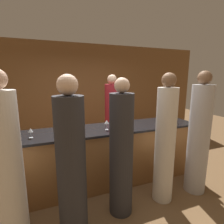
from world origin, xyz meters
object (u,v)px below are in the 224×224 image
Objects in this scene: guest_3 at (121,153)px; guest_0 at (7,169)px; wine_bottle_0 at (173,116)px; bartender at (112,121)px; wine_bottle_1 at (191,117)px; guest_1 at (71,163)px; guest_4 at (165,143)px; guest_2 at (199,137)px.

guest_0 is at bearing -178.96° from guest_3.
guest_0 is 2.82m from wine_bottle_0.
guest_3 is at bearing -153.71° from wine_bottle_0.
wine_bottle_1 is at bearing 136.01° from bartender.
guest_0 is 1.03× the size of guest_1.
wine_bottle_0 is 1.00× the size of wine_bottle_1.
guest_4 is (0.23, -1.57, 0.01)m from bartender.
guest_1 is 1.37m from guest_4.
guest_1 is 2.22m from wine_bottle_0.
guest_1 is at bearing -5.25° from guest_0.
bartender reaches higher than guest_1.
guest_4 is (0.71, 0.01, 0.04)m from guest_3.
wine_bottle_0 is at bearing 136.48° from bartender.
guest_2 is 1.02× the size of guest_4.
bartender is 2.01m from guest_1.
bartender is at bearing 41.77° from guest_0.
guest_4 is at bearing -135.46° from wine_bottle_0.
guest_1 is (0.65, -0.06, -0.03)m from guest_0.
bartender is 1.62m from wine_bottle_1.
wine_bottle_1 is (0.92, 0.45, 0.21)m from guest_4.
bartender reaches higher than wine_bottle_0.
guest_1 is 2.37m from wine_bottle_1.
wine_bottle_0 is (0.70, 0.68, 0.21)m from guest_4.
guest_2 is 0.73m from wine_bottle_0.
guest_4 is 6.36× the size of wine_bottle_0.
guest_2 is 6.45× the size of wine_bottle_1.
wine_bottle_0 is 0.33m from wine_bottle_1.
guest_0 reaches higher than wine_bottle_0.
guest_1 is at bearing -159.40° from wine_bottle_0.
wine_bottle_0 is at bearing 14.76° from guest_0.
bartender reaches higher than wine_bottle_1.
guest_1 is at bearing 55.58° from bartender.
wine_bottle_1 is (1.16, -1.12, 0.22)m from bartender.
guest_3 is 0.97× the size of guest_4.
bartender is 6.33× the size of wine_bottle_1.
wine_bottle_0 is (2.72, 0.72, 0.21)m from guest_0.
guest_0 is 1.01× the size of guest_4.
guest_0 reaches higher than guest_4.
wine_bottle_0 is (0.06, 0.70, 0.21)m from guest_2.
guest_3 is (1.32, 0.02, -0.04)m from guest_0.
guest_3 is 0.71m from guest_4.
guest_2 is at bearing -121.77° from wine_bottle_1.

